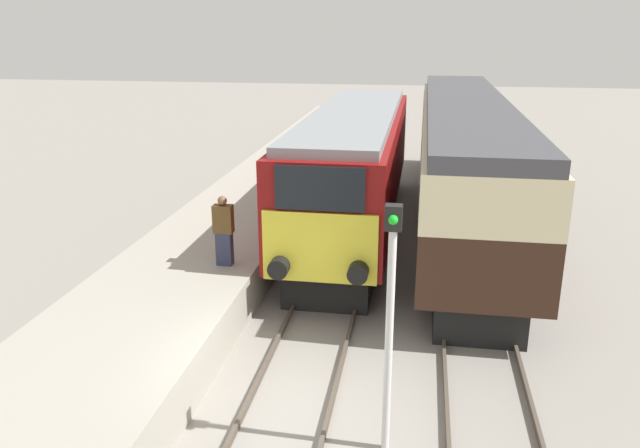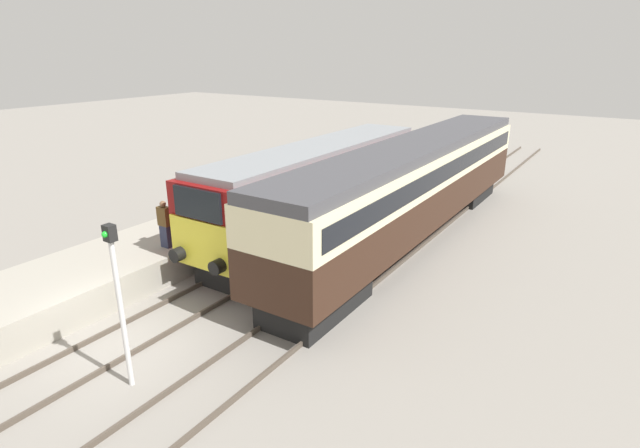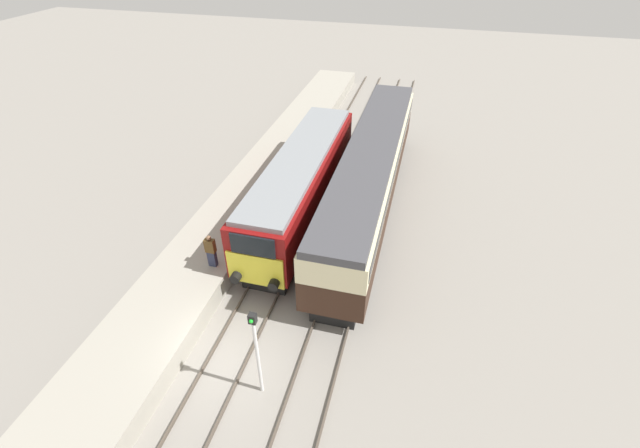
% 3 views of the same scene
% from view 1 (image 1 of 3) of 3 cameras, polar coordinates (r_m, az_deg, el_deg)
% --- Properties ---
extents(ground_plane, '(120.00, 120.00, 0.00)m').
position_cam_1_polar(ground_plane, '(11.23, -2.84, -16.46)').
color(ground_plane, gray).
extents(platform_left, '(3.50, 50.00, 1.01)m').
position_cam_1_polar(platform_left, '(18.79, -7.61, -0.35)').
color(platform_left, '#9E998C').
rests_on(platform_left, ground_plane).
extents(rails_near_track, '(1.51, 60.00, 0.14)m').
position_cam_1_polar(rails_near_track, '(15.52, 1.04, -5.93)').
color(rails_near_track, '#4C4238').
rests_on(rails_near_track, ground_plane).
extents(rails_far_track, '(1.50, 60.00, 0.14)m').
position_cam_1_polar(rails_far_track, '(15.44, 13.70, -6.59)').
color(rails_far_track, '#4C4238').
rests_on(rails_far_track, ground_plane).
extents(locomotive, '(2.70, 13.61, 3.84)m').
position_cam_1_polar(locomotive, '(19.45, 3.15, 5.39)').
color(locomotive, black).
rests_on(locomotive, ground_plane).
extents(passenger_carriage, '(2.75, 18.63, 4.04)m').
position_cam_1_polar(passenger_carriage, '(21.04, 13.01, 6.78)').
color(passenger_carriage, black).
rests_on(passenger_carriage, ground_plane).
extents(person_on_platform, '(0.44, 0.26, 1.64)m').
position_cam_1_polar(person_on_platform, '(14.35, -8.79, -0.65)').
color(person_on_platform, '#2D334C').
rests_on(person_on_platform, platform_left).
extents(signal_post, '(0.24, 0.28, 3.96)m').
position_cam_1_polar(signal_post, '(9.17, 6.42, -7.97)').
color(signal_post, silver).
rests_on(signal_post, ground_plane).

